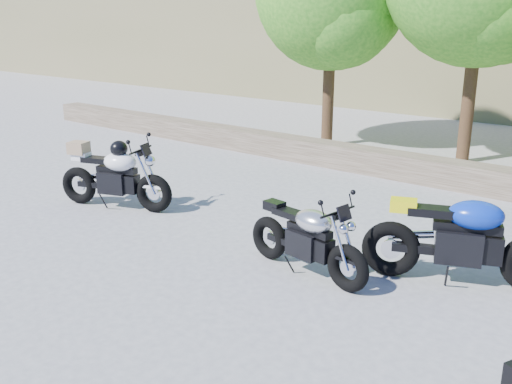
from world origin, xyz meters
TOP-DOWN VIEW (x-y plane):
  - ground at (0.00, 0.00)m, footprint 90.00×90.00m
  - stone_wall at (0.00, 5.50)m, footprint 22.00×0.55m
  - silver_bike at (1.36, 0.57)m, footprint 1.89×0.60m
  - white_bike at (-2.63, 0.73)m, footprint 2.03×0.92m
  - blue_bike at (2.94, 1.49)m, footprint 2.20×1.09m

SIDE VIEW (x-z plane):
  - ground at x=0.00m, z-range 0.00..0.00m
  - stone_wall at x=0.00m, z-range 0.00..0.50m
  - silver_bike at x=1.36m, z-range -0.01..0.94m
  - blue_bike at x=2.94m, z-range -0.02..1.14m
  - white_bike at x=-2.63m, z-range -0.01..1.15m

